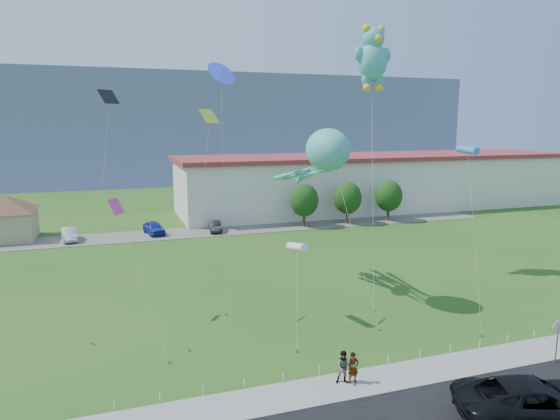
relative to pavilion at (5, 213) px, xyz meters
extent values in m
plane|color=#264F16|center=(24.00, -38.00, -3.02)|extent=(160.00, 160.00, 0.00)
cube|color=gray|center=(24.00, -40.75, -2.97)|extent=(80.00, 2.50, 0.10)
cube|color=#59544C|center=(24.00, -3.00, -2.99)|extent=(70.00, 6.00, 0.06)
cube|color=slate|center=(24.00, 82.00, 9.48)|extent=(160.00, 50.00, 25.00)
cube|color=tan|center=(0.00, 0.00, -1.42)|extent=(6.00, 6.00, 3.20)
pyramid|color=brown|center=(0.00, 0.00, 1.08)|extent=(9.20, 9.20, 1.80)
cube|color=beige|center=(50.00, 6.00, 0.78)|extent=(60.00, 14.00, 7.60)
cube|color=maroon|center=(50.00, 6.00, 4.88)|extent=(61.00, 15.00, 0.60)
cylinder|color=slate|center=(33.50, -42.20, -1.92)|extent=(0.07, 0.07, 2.20)
cylinder|color=red|center=(33.50, -42.20, -0.92)|extent=(0.76, 0.04, 0.76)
cylinder|color=white|center=(33.50, -42.22, -0.92)|extent=(0.80, 0.02, 0.80)
cylinder|color=white|center=(11.00, -39.30, -2.77)|extent=(0.05, 0.05, 0.50)
cylinder|color=white|center=(13.00, -39.30, -2.77)|extent=(0.05, 0.05, 0.50)
cylinder|color=white|center=(15.00, -39.30, -2.77)|extent=(0.05, 0.05, 0.50)
cylinder|color=white|center=(17.00, -39.30, -2.77)|extent=(0.05, 0.05, 0.50)
cylinder|color=white|center=(19.00, -39.30, -2.77)|extent=(0.05, 0.05, 0.50)
cylinder|color=white|center=(21.00, -39.30, -2.77)|extent=(0.05, 0.05, 0.50)
cylinder|color=white|center=(23.00, -39.30, -2.77)|extent=(0.05, 0.05, 0.50)
cylinder|color=white|center=(25.00, -39.30, -2.77)|extent=(0.05, 0.05, 0.50)
cylinder|color=white|center=(27.00, -39.30, -2.77)|extent=(0.05, 0.05, 0.50)
cylinder|color=white|center=(29.00, -39.30, -2.77)|extent=(0.05, 0.05, 0.50)
cylinder|color=white|center=(31.00, -39.30, -2.77)|extent=(0.05, 0.05, 0.50)
cylinder|color=white|center=(33.00, -39.30, -2.77)|extent=(0.05, 0.05, 0.50)
cylinder|color=white|center=(35.00, -39.30, -2.77)|extent=(0.05, 0.05, 0.50)
cylinder|color=white|center=(37.00, -39.30, -2.77)|extent=(0.05, 0.05, 0.50)
cylinder|color=#3F2B19|center=(34.00, -4.00, -1.92)|extent=(0.36, 0.36, 2.20)
ellipsoid|color=#14380F|center=(34.00, -4.00, 0.38)|extent=(3.60, 3.60, 4.14)
cylinder|color=#3F2B19|center=(40.00, -4.00, -1.92)|extent=(0.36, 0.36, 2.20)
ellipsoid|color=#14380F|center=(40.00, -4.00, 0.38)|extent=(3.60, 3.60, 4.14)
cylinder|color=#3F2B19|center=(46.00, -4.00, -1.92)|extent=(0.36, 0.36, 2.20)
ellipsoid|color=#14380F|center=(46.00, -4.00, 0.38)|extent=(3.60, 3.60, 4.14)
imported|color=black|center=(28.09, -46.05, -2.04)|extent=(7.26, 4.92, 1.85)
imported|color=gray|center=(22.21, -40.65, -2.14)|extent=(0.59, 0.40, 1.57)
imported|color=gray|center=(21.76, -40.54, -2.09)|extent=(0.97, 0.86, 1.66)
imported|color=silver|center=(6.66, -2.92, -2.27)|extent=(2.06, 4.40, 1.40)
imported|color=#1C2C9B|center=(15.79, -2.48, -2.22)|extent=(2.62, 4.61, 1.48)
imported|color=black|center=(22.82, -3.41, -2.34)|extent=(1.76, 3.94, 1.25)
ellipsoid|color=teal|center=(25.49, -29.87, 7.98)|extent=(2.91, 3.78, 2.91)
sphere|color=white|center=(24.97, -31.02, 8.29)|extent=(0.46, 0.46, 0.46)
sphere|color=white|center=(26.01, -31.02, 8.29)|extent=(0.46, 0.46, 0.46)
cylinder|color=slate|center=(26.75, -35.31, -2.94)|extent=(0.10, 0.10, 0.16)
cylinder|color=gray|center=(26.12, -33.09, 2.16)|extent=(1.29, 4.46, 10.05)
ellipsoid|color=teal|center=(32.11, -23.73, 14.72)|extent=(2.45, 2.09, 3.07)
sphere|color=teal|center=(32.11, -23.73, 16.51)|extent=(1.79, 1.79, 1.79)
sphere|color=gold|center=(31.45, -23.73, 17.26)|extent=(0.66, 0.66, 0.66)
sphere|color=gold|center=(32.77, -23.73, 17.26)|extent=(0.66, 0.66, 0.66)
sphere|color=gold|center=(32.11, -24.49, 16.41)|extent=(0.66, 0.66, 0.66)
ellipsoid|color=teal|center=(30.88, -23.73, 15.28)|extent=(0.85, 0.60, 1.19)
ellipsoid|color=teal|center=(33.34, -23.73, 15.28)|extent=(0.85, 0.60, 1.19)
ellipsoid|color=teal|center=(31.54, -23.73, 13.30)|extent=(0.75, 0.66, 1.23)
ellipsoid|color=teal|center=(32.67, -23.73, 13.30)|extent=(0.75, 0.66, 1.23)
sphere|color=gold|center=(31.54, -23.92, 12.64)|extent=(0.66, 0.66, 0.66)
sphere|color=gold|center=(32.67, -23.92, 12.64)|extent=(0.66, 0.66, 0.66)
cylinder|color=slate|center=(28.00, -32.42, -2.94)|extent=(0.10, 0.10, 0.16)
cylinder|color=gray|center=(30.05, -28.08, 4.79)|extent=(4.14, 8.72, 15.33)
cylinder|color=white|center=(22.39, -32.17, 1.98)|extent=(0.50, 2.25, 0.87)
cylinder|color=slate|center=(20.81, -36.48, -2.94)|extent=(0.10, 0.10, 0.16)
cylinder|color=gray|center=(21.60, -34.33, -0.54)|extent=(1.61, 4.33, 4.66)
cone|color=#2134BF|center=(19.38, -24.51, 13.40)|extent=(1.80, 1.33, 1.33)
cylinder|color=slate|center=(18.24, -29.74, -2.94)|extent=(0.10, 0.10, 0.16)
cylinder|color=gray|center=(18.81, -27.12, 5.17)|extent=(1.17, 5.26, 16.07)
cube|color=black|center=(11.52, -27.95, 11.37)|extent=(1.29, 1.29, 0.86)
cylinder|color=slate|center=(9.84, -31.64, -2.94)|extent=(0.10, 0.10, 0.16)
cylinder|color=gray|center=(10.68, -29.80, 4.16)|extent=(1.72, 3.73, 14.04)
cube|color=#B4D030|center=(17.32, -30.33, 10.18)|extent=(1.29, 1.29, 0.86)
cylinder|color=slate|center=(15.08, -34.35, -2.94)|extent=(0.10, 0.10, 0.16)
cylinder|color=gray|center=(16.20, -32.34, 3.56)|extent=(2.27, 4.05, 12.85)
cube|color=#FD3899|center=(11.61, -27.88, 4.49)|extent=(1.29, 1.29, 0.86)
cylinder|color=slate|center=(13.83, -35.52, -2.94)|extent=(0.10, 0.10, 0.16)
cylinder|color=gray|center=(12.72, -31.70, 0.71)|extent=(2.25, 7.66, 7.17)
cylinder|color=blue|center=(34.94, -32.44, 7.94)|extent=(0.50, 2.25, 0.87)
cylinder|color=slate|center=(32.17, -38.13, -2.94)|extent=(0.10, 0.10, 0.16)
cylinder|color=gray|center=(33.56, -35.28, 2.44)|extent=(2.79, 5.72, 10.61)
camera|label=1|loc=(11.45, -61.14, 9.69)|focal=32.00mm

